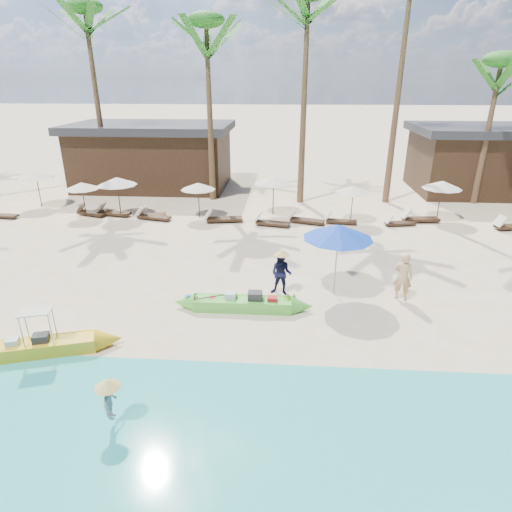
# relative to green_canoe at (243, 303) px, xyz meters

# --- Properties ---
(ground) EXTENTS (240.00, 240.00, 0.00)m
(ground) POSITION_rel_green_canoe_xyz_m (0.09, -0.41, -0.22)
(ground) COLOR beige
(ground) RESTS_ON ground
(wet_sand_strip) EXTENTS (240.00, 4.50, 0.01)m
(wet_sand_strip) POSITION_rel_green_canoe_xyz_m (0.09, -5.41, -0.22)
(wet_sand_strip) COLOR tan
(wet_sand_strip) RESTS_ON ground
(green_canoe) EXTENTS (5.17, 0.74, 0.66)m
(green_canoe) POSITION_rel_green_canoe_xyz_m (0.00, 0.00, 0.00)
(green_canoe) COLOR green
(green_canoe) RESTS_ON ground
(yellow_canoe) EXTENTS (5.10, 1.82, 1.36)m
(yellow_canoe) POSITION_rel_green_canoe_xyz_m (-5.51, -2.89, 0.00)
(yellow_canoe) COLOR gold
(yellow_canoe) RESTS_ON ground
(tourist) EXTENTS (0.74, 0.63, 1.72)m
(tourist) POSITION_rel_green_canoe_xyz_m (5.40, 1.10, 0.64)
(tourist) COLOR tan
(tourist) RESTS_ON ground
(vendor_green) EXTENTS (0.89, 0.77, 1.57)m
(vendor_green) POSITION_rel_green_canoe_xyz_m (1.25, 1.19, 0.56)
(vendor_green) COLOR black
(vendor_green) RESTS_ON ground
(vendor_yellow) EXTENTS (0.36, 0.60, 0.89)m
(vendor_yellow) POSITION_rel_green_canoe_xyz_m (-2.37, -5.29, 0.41)
(vendor_yellow) COLOR gray
(vendor_yellow) RESTS_ON ground
(blue_umbrella) EXTENTS (2.41, 2.41, 2.59)m
(blue_umbrella) POSITION_rel_green_canoe_xyz_m (3.13, 1.36, 2.12)
(blue_umbrella) COLOR #99999E
(blue_umbrella) RESTS_ON ground
(resort_parasol_2) EXTENTS (2.06, 2.06, 2.12)m
(resort_parasol_2) POSITION_rel_green_canoe_xyz_m (-13.30, 11.54, 1.69)
(resort_parasol_2) COLOR #362416
(resort_parasol_2) RESTS_ON ground
(lounger_2_left) EXTENTS (1.70, 0.69, 0.56)m
(lounger_2_left) POSITION_rel_green_canoe_xyz_m (-14.23, 9.11, -0.03)
(lounger_2_left) COLOR #362416
(lounger_2_left) RESTS_ON ground
(resort_parasol_3) EXTENTS (1.83, 1.83, 1.89)m
(resort_parasol_3) POSITION_rel_green_canoe_xyz_m (-9.77, 9.82, 1.48)
(resort_parasol_3) COLOR #362416
(resort_parasol_3) RESTS_ON ground
(lounger_3_left) EXTENTS (1.85, 1.08, 0.60)m
(lounger_3_left) POSITION_rel_green_canoe_xyz_m (-9.58, 9.89, -0.02)
(lounger_3_left) COLOR #362416
(lounger_3_left) RESTS_ON ground
(lounger_3_right) EXTENTS (1.95, 0.91, 0.64)m
(lounger_3_right) POSITION_rel_green_canoe_xyz_m (-8.31, 9.95, -0.01)
(lounger_3_right) COLOR #362416
(lounger_3_right) RESTS_ON ground
(resort_parasol_4) EXTENTS (2.13, 2.13, 2.19)m
(resort_parasol_4) POSITION_rel_green_canoe_xyz_m (-7.79, 9.85, 1.75)
(resort_parasol_4) COLOR #362416
(resort_parasol_4) RESTS_ON ground
(lounger_4_left) EXTENTS (1.90, 0.96, 0.62)m
(lounger_4_left) POSITION_rel_green_canoe_xyz_m (-5.84, 9.40, -0.01)
(lounger_4_left) COLOR #362416
(lounger_4_left) RESTS_ON ground
(lounger_4_right) EXTENTS (1.72, 0.87, 0.56)m
(lounger_4_right) POSITION_rel_green_canoe_xyz_m (-6.14, 9.75, -0.03)
(lounger_4_right) COLOR #362416
(lounger_4_right) RESTS_ON ground
(resort_parasol_5) EXTENTS (1.87, 1.87, 1.92)m
(resort_parasol_5) POSITION_rel_green_canoe_xyz_m (-3.40, 10.04, 1.51)
(resort_parasol_5) COLOR #362416
(resort_parasol_5) RESTS_ON ground
(lounger_5_left) EXTENTS (2.08, 0.93, 0.68)m
(lounger_5_left) POSITION_rel_green_canoe_xyz_m (-2.04, 9.22, 0.01)
(lounger_5_left) COLOR #362416
(lounger_5_left) RESTS_ON ground
(resort_parasol_6) EXTENTS (2.12, 2.12, 2.18)m
(resort_parasol_6) POSITION_rel_green_canoe_xyz_m (0.64, 10.85, 1.74)
(resort_parasol_6) COLOR #362416
(resort_parasol_6) RESTS_ON ground
(lounger_6_left) EXTENTS (1.90, 0.92, 0.62)m
(lounger_6_left) POSITION_rel_green_canoe_xyz_m (0.57, 8.79, -0.01)
(lounger_6_left) COLOR #362416
(lounger_6_left) RESTS_ON ground
(lounger_6_right) EXTENTS (1.96, 1.06, 0.64)m
(lounger_6_right) POSITION_rel_green_canoe_xyz_m (2.38, 9.34, -0.01)
(lounger_6_right) COLOR #362416
(lounger_6_right) RESTS_ON ground
(resort_parasol_7) EXTENTS (1.91, 1.91, 1.97)m
(resort_parasol_7) POSITION_rel_green_canoe_xyz_m (4.84, 9.77, 1.55)
(resort_parasol_7) COLOR #362416
(resort_parasol_7) RESTS_ON ground
(lounger_7_left) EXTENTS (1.72, 0.71, 0.57)m
(lounger_7_left) POSITION_rel_green_canoe_xyz_m (4.17, 9.39, -0.03)
(lounger_7_left) COLOR #362416
(lounger_7_left) RESTS_ON ground
(lounger_7_right) EXTENTS (1.69, 0.80, 0.55)m
(lounger_7_right) POSITION_rel_green_canoe_xyz_m (7.21, 9.27, -0.04)
(lounger_7_right) COLOR #362416
(lounger_7_right) RESTS_ON ground
(resort_parasol_8) EXTENTS (2.05, 2.05, 2.12)m
(resort_parasol_8) POSITION_rel_green_canoe_xyz_m (9.58, 10.51, 1.69)
(resort_parasol_8) COLOR #362416
(resort_parasol_8) RESTS_ON ground
(lounger_8_left) EXTENTS (2.04, 0.78, 0.68)m
(lounger_8_left) POSITION_rel_green_canoe_xyz_m (8.40, 9.94, 0.00)
(lounger_8_left) COLOR #362416
(lounger_8_left) RESTS_ON ground
(lounger_9_left) EXTENTS (1.99, 0.90, 0.65)m
(lounger_9_left) POSITION_rel_green_canoe_xyz_m (12.79, 9.04, -0.00)
(lounger_9_left) COLOR #362416
(lounger_9_left) RESTS_ON ground
(palm_2) EXTENTS (2.08, 2.08, 11.33)m
(palm_2) POSITION_rel_green_canoe_xyz_m (-10.36, 14.67, 8.96)
(palm_2) COLOR brown
(palm_2) RESTS_ON ground
(palm_3) EXTENTS (2.08, 2.08, 10.52)m
(palm_3) POSITION_rel_green_canoe_xyz_m (-3.27, 13.86, 8.36)
(palm_3) COLOR brown
(palm_3) RESTS_ON ground
(palm_4) EXTENTS (2.08, 2.08, 11.70)m
(palm_4) POSITION_rel_green_canoe_xyz_m (2.23, 13.60, 9.23)
(palm_4) COLOR brown
(palm_4) RESTS_ON ground
(palm_5) EXTENTS (2.08, 2.08, 13.60)m
(palm_5) POSITION_rel_green_canoe_xyz_m (7.54, 13.97, 10.60)
(palm_5) COLOR brown
(palm_5) RESTS_ON ground
(palm_6) EXTENTS (2.08, 2.08, 8.51)m
(palm_6) POSITION_rel_green_canoe_xyz_m (12.92, 14.11, 6.83)
(palm_6) COLOR brown
(palm_6) RESTS_ON ground
(pavilion_west) EXTENTS (10.80, 6.60, 4.30)m
(pavilion_west) POSITION_rel_green_canoe_xyz_m (-7.91, 17.09, 1.97)
(pavilion_west) COLOR #362416
(pavilion_west) RESTS_ON ground
(pavilion_east) EXTENTS (8.80, 6.60, 4.30)m
(pavilion_east) POSITION_rel_green_canoe_xyz_m (14.09, 17.09, 1.97)
(pavilion_east) COLOR #362416
(pavilion_east) RESTS_ON ground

